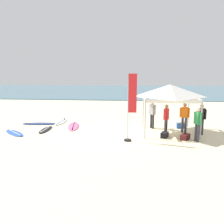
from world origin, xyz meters
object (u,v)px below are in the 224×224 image
Objects in this scene: canopy_tent at (170,91)px; surfboard_blue at (14,133)px; person_green at (198,122)px; banner_flag at (130,110)px; surfboard_navy at (40,124)px; surfboard_white at (61,122)px; person_black at (201,117)px; cooler_box at (181,125)px; person_red at (166,118)px; surfboard_black at (46,130)px; person_orange at (184,116)px; gear_bag_near_tent at (165,135)px; surfboard_pink at (73,126)px; gear_bag_by_pole at (185,137)px; person_grey at (152,113)px.

canopy_tent is 1.53× the size of surfboard_blue.
person_green is 3.38m from banner_flag.
surfboard_navy is 1.27× the size of surfboard_blue.
surfboard_white is at bearing 61.18° from surfboard_blue.
person_black is at bearing -9.59° from surfboard_navy.
banner_flag reaches higher than cooler_box.
surfboard_navy is at bearing 165.87° from person_red.
person_red is at bearing -3.58° from surfboard_black.
person_orange is at bearing 33.34° from banner_flag.
surfboard_navy is at bearing 162.63° from gear_bag_near_tent.
surfboard_pink is (1.42, 1.05, -0.00)m from surfboard_black.
surfboard_navy is 4.06× the size of gear_bag_by_pole.
person_orange is at bearing 7.03° from surfboard_blue.
surfboard_blue is at bearing 176.85° from person_green.
gear_bag_by_pole is (-0.23, -1.46, -0.85)m from person_orange.
cooler_box is (0.92, 1.13, -2.19)m from canopy_tent.
person_grey is at bearing 133.78° from canopy_tent.
person_black is 2.35m from gear_bag_near_tent.
person_grey reaches higher than surfboard_pink.
surfboard_white is (0.22, 2.19, -0.00)m from surfboard_black.
cooler_box reaches higher than surfboard_black.
person_orange is at bearing -8.11° from surfboard_navy.
surfboard_white is 7.34m from person_red.
surfboard_black and surfboard_white have the same top height.
surfboard_blue is at bearing -172.97° from person_orange.
surfboard_black is 0.77× the size of surfboard_navy.
banner_flag is at bearing -155.40° from gear_bag_near_tent.
person_orange is 1.34m from cooler_box.
gear_bag_near_tent reaches higher than surfboard_black.
person_grey is 2.85× the size of gear_bag_by_pole.
person_orange is at bearing -25.93° from person_grey.
person_red and person_grey have the same top height.
person_orange reaches higher than gear_bag_near_tent.
surfboard_blue is at bearing -148.49° from surfboard_black.
person_black is 1.00× the size of person_orange.
person_red is at bearing -170.23° from person_black.
gear_bag_by_pole is at bearing -1.69° from surfboard_blue.
surfboard_white and surfboard_blue have the same top height.
surfboard_navy is 1.20× the size of surfboard_white.
surfboard_white is at bearing 158.86° from person_red.
person_red is 1.00× the size of person_orange.
person_red is at bearing -21.14° from surfboard_white.
canopy_tent is at bearing -176.85° from person_orange.
person_green is at bearing -23.99° from surfboard_white.
cooler_box is at bearing 45.06° from banner_flag.
person_green is (8.40, -1.45, 0.95)m from surfboard_black.
surfboard_navy is 4.06× the size of gear_bag_near_tent.
surfboard_navy is at bearing 171.89° from person_orange.
canopy_tent is 1.56× the size of surfboard_black.
person_red is 0.50× the size of banner_flag.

